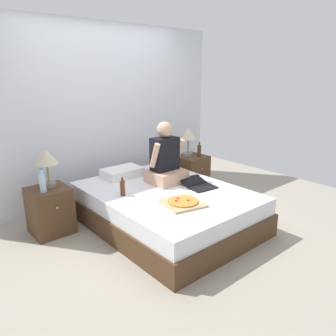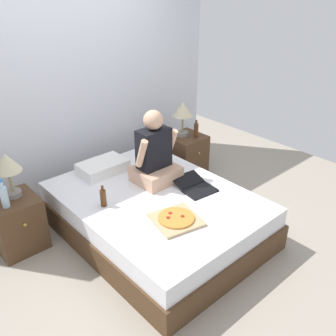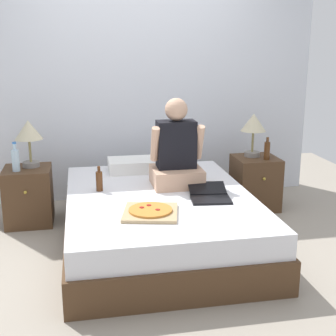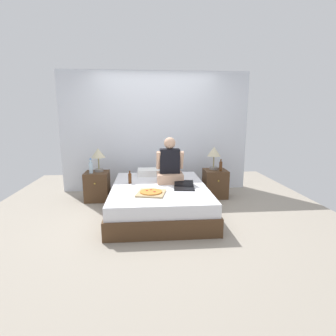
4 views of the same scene
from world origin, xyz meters
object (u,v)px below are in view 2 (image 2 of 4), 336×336
(lamp_on_left_nightstand, at_px, (7,165))
(bed, at_px, (156,214))
(water_bottle, at_px, (4,196))
(pizza_box, at_px, (176,219))
(beer_bottle_on_bed, at_px, (103,198))
(nightstand_right, at_px, (186,155))
(laptop, at_px, (196,187))
(person_seated, at_px, (155,156))
(nightstand_left, at_px, (17,223))
(lamp_on_right_nightstand, at_px, (183,112))
(beer_bottle, at_px, (196,130))

(lamp_on_left_nightstand, bearing_deg, bed, -35.21)
(water_bottle, distance_m, pizza_box, 1.56)
(water_bottle, distance_m, beer_bottle_on_bed, 0.88)
(nightstand_right, bearing_deg, pizza_box, -137.39)
(water_bottle, height_order, laptop, water_bottle)
(water_bottle, distance_m, laptop, 1.83)
(beer_bottle_on_bed, bearing_deg, person_seated, 4.63)
(nightstand_left, distance_m, nightstand_right, 2.30)
(person_seated, xyz_separation_m, pizza_box, (-0.34, -0.70, -0.27))
(lamp_on_left_nightstand, relative_size, lamp_on_right_nightstand, 1.00)
(water_bottle, height_order, pizza_box, water_bottle)
(laptop, bearing_deg, beer_bottle, 44.55)
(bed, distance_m, beer_bottle, 1.44)
(bed, relative_size, lamp_on_left_nightstand, 4.69)
(lamp_on_right_nightstand, xyz_separation_m, beer_bottle_on_bed, (-1.61, -0.60, -0.32))
(water_bottle, distance_m, lamp_on_right_nightstand, 2.37)
(bed, height_order, laptop, laptop)
(nightstand_left, xyz_separation_m, lamp_on_right_nightstand, (2.27, 0.05, 0.60))
(person_seated, bearing_deg, nightstand_left, 159.87)
(beer_bottle, bearing_deg, pizza_box, -141.35)
(lamp_on_left_nightstand, relative_size, person_seated, 0.58)
(lamp_on_left_nightstand, relative_size, pizza_box, 0.94)
(lamp_on_right_nightstand, distance_m, beer_bottle, 0.29)
(nightstand_right, height_order, person_seated, person_seated)
(nightstand_right, bearing_deg, laptop, -129.65)
(nightstand_right, distance_m, person_seated, 1.17)
(lamp_on_left_nightstand, relative_size, nightstand_right, 0.82)
(nightstand_right, relative_size, person_seated, 0.70)
(nightstand_left, xyz_separation_m, person_seated, (1.35, -0.49, 0.47))
(water_bottle, distance_m, nightstand_right, 2.42)
(bed, height_order, nightstand_right, nightstand_right)
(water_bottle, relative_size, pizza_box, 0.58)
(pizza_box, height_order, beer_bottle_on_bed, beer_bottle_on_bed)
(bed, xyz_separation_m, beer_bottle_on_bed, (-0.49, 0.18, 0.32))
(lamp_on_left_nightstand, bearing_deg, nightstand_left, -128.63)
(nightstand_right, bearing_deg, water_bottle, -177.84)
(water_bottle, height_order, lamp_on_right_nightstand, lamp_on_right_nightstand)
(lamp_on_right_nightstand, bearing_deg, person_seated, -149.47)
(pizza_box, bearing_deg, nightstand_right, 42.61)
(bed, height_order, nightstand_left, nightstand_left)
(nightstand_left, height_order, beer_bottle, beer_bottle)
(nightstand_right, height_order, beer_bottle, beer_bottle)
(person_seated, height_order, laptop, person_seated)
(beer_bottle, relative_size, pizza_box, 0.48)
(lamp_on_right_nightstand, relative_size, person_seated, 0.58)
(laptop, distance_m, pizza_box, 0.60)
(water_bottle, distance_m, beer_bottle, 2.45)
(nightstand_right, bearing_deg, beer_bottle, -54.99)
(beer_bottle, xyz_separation_m, beer_bottle_on_bed, (-1.71, -0.45, -0.09))
(laptop, height_order, beer_bottle_on_bed, beer_bottle_on_bed)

